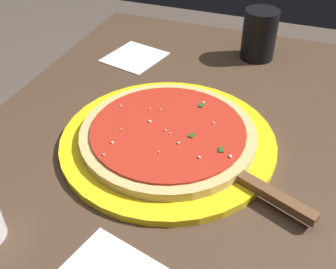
% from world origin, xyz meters
% --- Properties ---
extents(restaurant_table, '(1.05, 0.72, 0.76)m').
position_xyz_m(restaurant_table, '(0.00, 0.00, 0.61)').
color(restaurant_table, black).
rests_on(restaurant_table, ground_plane).
extents(serving_plate, '(0.37, 0.37, 0.01)m').
position_xyz_m(serving_plate, '(0.01, 0.01, 0.76)').
color(serving_plate, yellow).
rests_on(serving_plate, restaurant_table).
extents(pizza, '(0.30, 0.30, 0.02)m').
position_xyz_m(pizza, '(0.01, 0.01, 0.78)').
color(pizza, '#DBB26B').
rests_on(pizza, serving_plate).
extents(pizza_server, '(0.13, 0.22, 0.01)m').
position_xyz_m(pizza_server, '(-0.05, -0.15, 0.78)').
color(pizza_server, silver).
rests_on(pizza_server, serving_plate).
extents(cup_tall_drink, '(0.08, 0.08, 0.11)m').
position_xyz_m(cup_tall_drink, '(0.39, -0.08, 0.82)').
color(cup_tall_drink, black).
rests_on(cup_tall_drink, restaurant_table).
extents(napkin_folded_right, '(0.15, 0.14, 0.00)m').
position_xyz_m(napkin_folded_right, '(0.29, 0.19, 0.76)').
color(napkin_folded_right, white).
rests_on(napkin_folded_right, restaurant_table).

